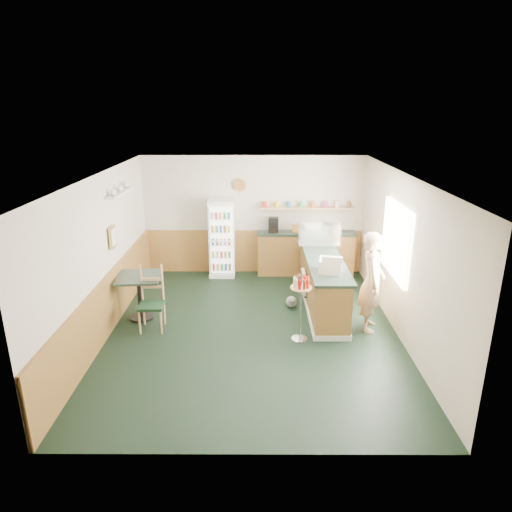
{
  "coord_description": "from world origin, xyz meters",
  "views": [
    {
      "loc": [
        0.09,
        -7.18,
        3.77
      ],
      "look_at": [
        0.07,
        0.6,
        1.17
      ],
      "focal_mm": 32.0,
      "sensor_mm": 36.0,
      "label": 1
    }
  ],
  "objects_px": {
    "display_case": "(319,234)",
    "cafe_table": "(139,289)",
    "cash_register": "(330,265)",
    "shopkeeper": "(372,282)",
    "cafe_chair": "(152,296)",
    "condiment_stand": "(301,298)",
    "drinks_fridge": "(222,239)"
  },
  "relations": [
    {
      "from": "drinks_fridge",
      "to": "cash_register",
      "type": "xyz_separation_m",
      "value": [
        2.07,
        -2.51,
        0.25
      ]
    },
    {
      "from": "shopkeeper",
      "to": "cafe_table",
      "type": "distance_m",
      "value": 4.13
    },
    {
      "from": "shopkeeper",
      "to": "cafe_chair",
      "type": "bearing_deg",
      "value": 101.03
    },
    {
      "from": "shopkeeper",
      "to": "cafe_table",
      "type": "bearing_deg",
      "value": 96.38
    },
    {
      "from": "cash_register",
      "to": "shopkeeper",
      "type": "xyz_separation_m",
      "value": [
        0.7,
        -0.15,
        -0.24
      ]
    },
    {
      "from": "cash_register",
      "to": "cafe_table",
      "type": "xyz_separation_m",
      "value": [
        -3.4,
        0.23,
        -0.53
      ]
    },
    {
      "from": "display_case",
      "to": "cafe_chair",
      "type": "distance_m",
      "value": 3.57
    },
    {
      "from": "drinks_fridge",
      "to": "shopkeeper",
      "type": "xyz_separation_m",
      "value": [
        2.77,
        -2.66,
        0.01
      ]
    },
    {
      "from": "cash_register",
      "to": "condiment_stand",
      "type": "bearing_deg",
      "value": -122.6
    },
    {
      "from": "cash_register",
      "to": "condiment_stand",
      "type": "xyz_separation_m",
      "value": [
        -0.55,
        -0.56,
        -0.37
      ]
    },
    {
      "from": "display_case",
      "to": "cafe_table",
      "type": "bearing_deg",
      "value": -158.97
    },
    {
      "from": "display_case",
      "to": "shopkeeper",
      "type": "bearing_deg",
      "value": -67.41
    },
    {
      "from": "drinks_fridge",
      "to": "cash_register",
      "type": "height_order",
      "value": "drinks_fridge"
    },
    {
      "from": "cash_register",
      "to": "cafe_chair",
      "type": "bearing_deg",
      "value": -166.24
    },
    {
      "from": "drinks_fridge",
      "to": "display_case",
      "type": "xyz_separation_m",
      "value": [
        2.07,
        -0.98,
        0.38
      ]
    },
    {
      "from": "condiment_stand",
      "to": "cafe_chair",
      "type": "xyz_separation_m",
      "value": [
        -2.55,
        0.45,
        -0.16
      ]
    },
    {
      "from": "drinks_fridge",
      "to": "cash_register",
      "type": "relative_size",
      "value": 4.31
    },
    {
      "from": "drinks_fridge",
      "to": "cafe_chair",
      "type": "distance_m",
      "value": 2.83
    },
    {
      "from": "cafe_chair",
      "to": "cash_register",
      "type": "bearing_deg",
      "value": -0.09
    },
    {
      "from": "display_case",
      "to": "cafe_chair",
      "type": "relative_size",
      "value": 0.74
    },
    {
      "from": "shopkeeper",
      "to": "cash_register",
      "type": "bearing_deg",
      "value": 89.53
    },
    {
      "from": "shopkeeper",
      "to": "condiment_stand",
      "type": "xyz_separation_m",
      "value": [
        -1.25,
        -0.41,
        -0.13
      ]
    },
    {
      "from": "shopkeeper",
      "to": "cafe_chair",
      "type": "xyz_separation_m",
      "value": [
        -3.8,
        0.04,
        -0.29
      ]
    },
    {
      "from": "shopkeeper",
      "to": "drinks_fridge",
      "type": "bearing_deg",
      "value": 57.75
    },
    {
      "from": "shopkeeper",
      "to": "cafe_table",
      "type": "relative_size",
      "value": 2.1
    },
    {
      "from": "cafe_chair",
      "to": "cafe_table",
      "type": "bearing_deg",
      "value": 129.92
    },
    {
      "from": "condiment_stand",
      "to": "cafe_chair",
      "type": "relative_size",
      "value": 0.97
    },
    {
      "from": "shopkeeper",
      "to": "cafe_chair",
      "type": "relative_size",
      "value": 1.55
    },
    {
      "from": "display_case",
      "to": "shopkeeper",
      "type": "height_order",
      "value": "shopkeeper"
    },
    {
      "from": "cafe_chair",
      "to": "drinks_fridge",
      "type": "bearing_deg",
      "value": 66.44
    },
    {
      "from": "drinks_fridge",
      "to": "cafe_table",
      "type": "bearing_deg",
      "value": -120.25
    },
    {
      "from": "display_case",
      "to": "cash_register",
      "type": "distance_m",
      "value": 1.54
    }
  ]
}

